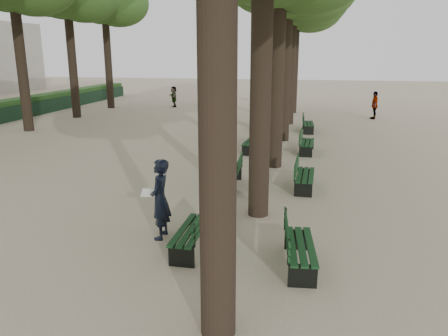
# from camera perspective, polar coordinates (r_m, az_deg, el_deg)

# --- Properties ---
(ground) EXTENTS (120.00, 120.00, 0.00)m
(ground) POSITION_cam_1_polar(r_m,az_deg,el_deg) (9.02, -7.62, -12.08)
(ground) COLOR tan
(ground) RESTS_ON ground
(bench_left_0) EXTENTS (0.57, 1.80, 0.92)m
(bench_left_0) POSITION_cam_1_polar(r_m,az_deg,el_deg) (9.37, -4.24, -9.08)
(bench_left_0) COLOR black
(bench_left_0) RESTS_ON ground
(bench_left_1) EXTENTS (0.66, 1.83, 0.92)m
(bench_left_1) POSITION_cam_1_polar(r_m,az_deg,el_deg) (13.58, 0.86, -1.34)
(bench_left_1) COLOR black
(bench_left_1) RESTS_ON ground
(bench_left_2) EXTENTS (0.69, 1.83, 0.92)m
(bench_left_2) POSITION_cam_1_polar(r_m,az_deg,el_deg) (18.38, 3.67, 2.96)
(bench_left_2) COLOR black
(bench_left_2) RESTS_ON ground
(bench_left_3) EXTENTS (0.75, 1.85, 0.92)m
(bench_left_3) POSITION_cam_1_polar(r_m,az_deg,el_deg) (23.51, 5.37, 5.56)
(bench_left_3) COLOR black
(bench_left_3) RESTS_ON ground
(bench_right_0) EXTENTS (0.75, 1.85, 0.92)m
(bench_right_0) POSITION_cam_1_polar(r_m,az_deg,el_deg) (8.78, 9.87, -11.01)
(bench_right_0) COLOR black
(bench_right_0) RESTS_ON ground
(bench_right_1) EXTENTS (0.62, 1.82, 0.92)m
(bench_right_1) POSITION_cam_1_polar(r_m,az_deg,el_deg) (13.57, 10.48, -1.61)
(bench_right_1) COLOR black
(bench_right_1) RESTS_ON ground
(bench_right_2) EXTENTS (0.64, 1.82, 0.92)m
(bench_right_2) POSITION_cam_1_polar(r_m,az_deg,el_deg) (18.46, 10.76, 2.78)
(bench_right_2) COLOR black
(bench_right_2) RESTS_ON ground
(bench_right_3) EXTENTS (0.65, 1.82, 0.92)m
(bench_right_3) POSITION_cam_1_polar(r_m,az_deg,el_deg) (23.36, 10.92, 5.30)
(bench_right_3) COLOR black
(bench_right_3) RESTS_ON ground
(man_with_map) EXTENTS (0.63, 0.74, 1.83)m
(man_with_map) POSITION_cam_1_polar(r_m,az_deg,el_deg) (9.81, -8.34, -4.06)
(man_with_map) COLOR black
(man_with_map) RESTS_ON ground
(pedestrian_a) EXTENTS (0.58, 0.90, 1.71)m
(pedestrian_a) POSITION_cam_1_polar(r_m,az_deg,el_deg) (35.13, -2.87, 9.66)
(pedestrian_a) COLOR #262628
(pedestrian_a) RESTS_ON ground
(pedestrian_c) EXTENTS (0.40, 1.02, 1.71)m
(pedestrian_c) POSITION_cam_1_polar(r_m,az_deg,el_deg) (28.96, 19.07, 7.75)
(pedestrian_c) COLOR #262628
(pedestrian_c) RESTS_ON ground
(pedestrian_e) EXTENTS (0.98, 1.41, 1.55)m
(pedestrian_e) POSITION_cam_1_polar(r_m,az_deg,el_deg) (33.80, -6.57, 9.24)
(pedestrian_e) COLOR #262628
(pedestrian_e) RESTS_ON ground
(pedestrian_b) EXTENTS (1.26, 0.98, 1.92)m
(pedestrian_b) POSITION_cam_1_polar(r_m,az_deg,el_deg) (36.74, 6.59, 9.98)
(pedestrian_b) COLOR #262628
(pedestrian_b) RESTS_ON ground
(pedestrian_d) EXTENTS (0.99, 0.51, 1.93)m
(pedestrian_d) POSITION_cam_1_polar(r_m,az_deg,el_deg) (34.91, 6.18, 9.74)
(pedestrian_d) COLOR #262628
(pedestrian_d) RESTS_ON ground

